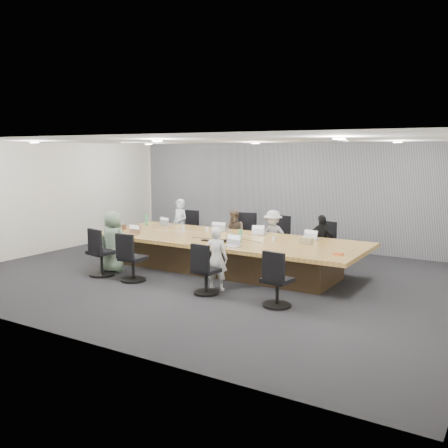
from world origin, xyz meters
The scene contains 38 objects.
floor centered at (0.00, 0.00, 0.00)m, with size 10.00×8.00×0.00m, color #232327.
ceiling centered at (0.00, 0.00, 2.80)m, with size 10.00×8.00×0.00m, color white.
wall_back centered at (0.00, 4.00, 1.40)m, with size 10.00×2.80×0.00m, color silver.
wall_front centered at (0.00, -4.00, 1.40)m, with size 10.00×2.80×0.00m, color silver.
wall_left centered at (-5.00, 0.00, 1.40)m, with size 8.00×2.80×0.00m, color silver.
curtain centered at (0.00, 3.92, 1.40)m, with size 9.80×0.04×2.80m, color gray.
conference_table centered at (0.00, 0.50, 0.40)m, with size 6.00×2.20×0.74m.
chair_0 centered at (-2.24, 2.20, 0.40)m, with size 0.54×0.54×0.80m, color black, non-canonical shape.
chair_1 centered at (-0.57, 2.20, 0.44)m, with size 0.59×0.59×0.88m, color black, non-canonical shape.
chair_2 centered at (0.46, 2.20, 0.43)m, with size 0.58×0.58×0.87m, color black, non-canonical shape.
chair_3 centered at (1.65, 2.20, 0.38)m, with size 0.51×0.51×0.76m, color black, non-canonical shape.
chair_4 centered at (-2.03, -1.20, 0.41)m, with size 0.56×0.56×0.83m, color black, non-canonical shape.
chair_5 centered at (-1.16, -1.20, 0.39)m, with size 0.53×0.53×0.78m, color black, non-canonical shape.
chair_6 centered at (0.59, -1.20, 0.37)m, with size 0.49×0.49×0.73m, color black, non-canonical shape.
chair_7 centered at (2.02, -1.20, 0.38)m, with size 0.51×0.51×0.76m, color black, non-canonical shape.
person_0 centered at (-2.24, 1.85, 0.67)m, with size 0.49×0.32×1.35m, color silver.
laptop_0 centered at (-2.24, 1.30, 0.75)m, with size 0.33×0.23×0.02m, color #B2B2B7.
person_1 centered at (-0.57, 1.85, 0.59)m, with size 0.57×0.44×1.17m, color brown.
laptop_1 centered at (-0.57, 1.30, 0.75)m, with size 0.35×0.24×0.02m, color #B2B2B7.
person_2 centered at (0.46, 1.85, 0.61)m, with size 0.79×0.45×1.22m, color #A8A8A8.
laptop_2 centered at (0.46, 1.30, 0.75)m, with size 0.29×0.20×0.02m, color #B2B2B7.
person_3 centered at (1.65, 1.85, 0.60)m, with size 0.70×0.29×1.20m, color black.
laptop_3 centered at (1.65, 1.30, 0.75)m, with size 0.31×0.21×0.02m, color #B2B2B7.
person_4 centered at (-2.03, -0.85, 0.67)m, with size 0.65×0.43×1.34m, color slate.
laptop_4 centered at (-2.03, -0.30, 0.75)m, with size 0.30×0.20×0.02m, color #8C6647.
person_6 centered at (0.59, -0.85, 0.60)m, with size 0.44×0.29×1.20m, color silver.
laptop_6 centered at (0.59, -0.30, 0.75)m, with size 0.34×0.24×0.02m, color #B2B2B7.
bottle_green_left centered at (-2.63, 0.98, 0.88)m, with size 0.08×0.08×0.28m, color #449A63.
bottle_green_right centered at (0.50, 0.23, 0.87)m, with size 0.07×0.07×0.26m, color #449A63.
bottle_clear centered at (-1.13, 0.47, 0.84)m, with size 0.06×0.06×0.20m, color silver.
cup_white_far centered at (-0.81, 0.96, 0.79)m, with size 0.08×0.08×0.10m, color white.
cup_white_near centered at (1.06, 0.65, 0.79)m, with size 0.08×0.08×0.10m, color white.
mug_brown centered at (-2.65, 0.18, 0.80)m, with size 0.10×0.10×0.12m, color brown.
mic_left centered at (-0.17, -0.07, 0.75)m, with size 0.15×0.10×0.03m, color black.
mic_right centered at (0.32, 0.39, 0.75)m, with size 0.14×0.09×0.03m, color black.
stapler centered at (0.33, 0.01, 0.77)m, with size 0.17×0.04×0.06m, color black.
canvas_bag centered at (1.77, 0.71, 0.81)m, with size 0.24×0.15×0.13m, color tan.
snack_packet centered at (2.65, 0.01, 0.76)m, with size 0.17×0.11×0.04m, color #DC562A.
Camera 1 is at (5.47, -8.59, 2.61)m, focal length 40.00 mm.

